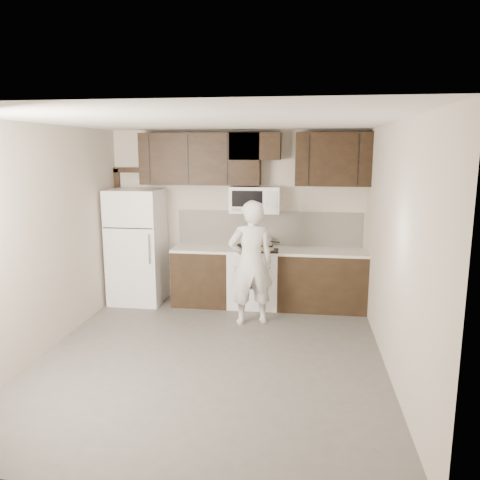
% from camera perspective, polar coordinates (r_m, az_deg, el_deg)
% --- Properties ---
extents(floor, '(4.50, 4.50, 0.00)m').
position_cam_1_polar(floor, '(5.68, -3.59, -14.06)').
color(floor, '#54524F').
rests_on(floor, ground).
extents(back_wall, '(4.00, 0.00, 4.00)m').
position_cam_1_polar(back_wall, '(7.44, -0.31, 2.84)').
color(back_wall, '#BDB2A0').
rests_on(back_wall, ground).
extents(ceiling, '(4.50, 4.50, 0.00)m').
position_cam_1_polar(ceiling, '(5.16, -3.96, 14.27)').
color(ceiling, white).
rests_on(ceiling, back_wall).
extents(counter_run, '(2.95, 0.64, 0.91)m').
position_cam_1_polar(counter_run, '(7.26, 4.08, -4.60)').
color(counter_run, black).
rests_on(counter_run, floor).
extents(stove, '(0.76, 0.66, 0.94)m').
position_cam_1_polar(stove, '(7.28, 1.69, -4.49)').
color(stove, white).
rests_on(stove, floor).
extents(backsplash, '(2.90, 0.02, 0.54)m').
position_cam_1_polar(backsplash, '(7.40, 3.51, 1.45)').
color(backsplash, silver).
rests_on(backsplash, counter_run).
extents(upper_cabinets, '(3.48, 0.35, 0.78)m').
position_cam_1_polar(upper_cabinets, '(7.17, 1.15, 10.01)').
color(upper_cabinets, black).
rests_on(upper_cabinets, back_wall).
extents(microwave, '(0.76, 0.42, 0.40)m').
position_cam_1_polar(microwave, '(7.18, 1.85, 4.95)').
color(microwave, white).
rests_on(microwave, upper_cabinets).
extents(refrigerator, '(0.80, 0.76, 1.80)m').
position_cam_1_polar(refrigerator, '(7.55, -12.43, -0.76)').
color(refrigerator, white).
rests_on(refrigerator, floor).
extents(door_trim, '(0.50, 0.08, 2.12)m').
position_cam_1_polar(door_trim, '(7.92, -14.26, 2.25)').
color(door_trim, black).
rests_on(door_trim, floor).
extents(saucepan, '(0.30, 0.19, 0.17)m').
position_cam_1_polar(saucepan, '(7.29, 3.26, -0.28)').
color(saucepan, silver).
rests_on(saucepan, stove).
extents(baking_tray, '(0.41, 0.31, 0.02)m').
position_cam_1_polar(baking_tray, '(6.98, 3.07, -1.29)').
color(baking_tray, black).
rests_on(baking_tray, counter_run).
extents(pizza, '(0.28, 0.28, 0.02)m').
position_cam_1_polar(pizza, '(6.98, 3.07, -1.13)').
color(pizza, '#C5B484').
rests_on(pizza, baking_tray).
extents(person, '(0.73, 0.59, 1.74)m').
position_cam_1_polar(person, '(6.44, 1.33, -2.80)').
color(person, white).
rests_on(person, floor).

